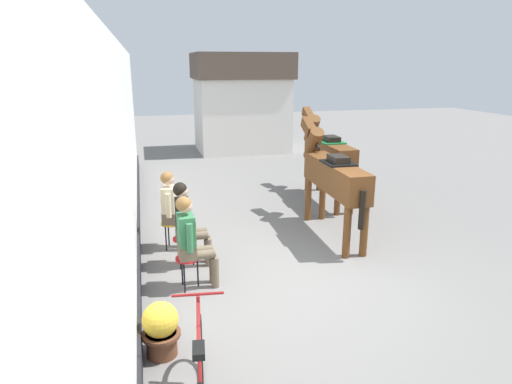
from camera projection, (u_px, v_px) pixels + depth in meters
The scene contains 10 objects.
ground_plane at pixel (253, 215), 9.66m from camera, with size 40.00×40.00×0.00m, color slate.
pub_facade_wall at pixel (122, 167), 7.24m from camera, with size 0.34×14.00×3.40m.
distant_cottage at pixel (241, 101), 16.44m from camera, with size 3.40×2.60×3.50m.
seated_visitor_near at pixel (191, 238), 6.35m from camera, with size 0.61×0.49×1.39m.
seated_visitor_middle at pixel (187, 220), 7.07m from camera, with size 0.61×0.49×1.39m.
seated_visitor_far at pixel (173, 206), 7.75m from camera, with size 0.61×0.48×1.39m.
saddled_horse_near at pixel (333, 175), 8.32m from camera, with size 0.51×3.00×2.06m.
saddled_horse_far at pixel (327, 152), 10.45m from camera, with size 0.52×3.00×2.06m.
flower_planter_near at pixel (161, 328), 4.96m from camera, with size 0.43×0.43×0.64m.
leaning_bicycle at pixel (200, 381), 4.05m from camera, with size 0.50×1.75×1.02m.
Camera 1 is at (-2.20, -5.88, 3.15)m, focal length 31.63 mm.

